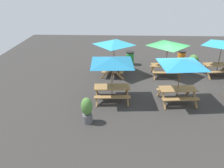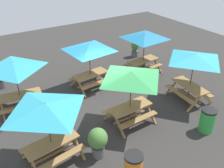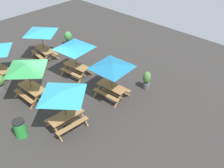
% 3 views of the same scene
% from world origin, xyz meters
% --- Properties ---
extents(ground_plane, '(25.93, 25.93, 0.00)m').
position_xyz_m(ground_plane, '(0.00, 0.00, 0.00)').
color(ground_plane, '#33302D').
rests_on(ground_plane, ground).
extents(picnic_table_0, '(2.17, 2.17, 2.34)m').
position_xyz_m(picnic_table_0, '(3.41, -1.58, 1.99)').
color(picnic_table_0, olive).
rests_on(picnic_table_0, ground).
extents(picnic_table_1, '(2.81, 2.81, 2.34)m').
position_xyz_m(picnic_table_1, '(0.11, 1.90, 1.99)').
color(picnic_table_1, olive).
rests_on(picnic_table_1, ground).
extents(picnic_table_2, '(2.82, 2.82, 2.34)m').
position_xyz_m(picnic_table_2, '(3.40, 1.81, 1.99)').
color(picnic_table_2, olive).
rests_on(picnic_table_2, ground).
extents(picnic_table_3, '(2.25, 2.25, 2.34)m').
position_xyz_m(picnic_table_3, '(-3.40, 1.78, 1.99)').
color(picnic_table_3, olive).
rests_on(picnic_table_3, ground).
extents(picnic_table_4, '(2.04, 2.04, 2.34)m').
position_xyz_m(picnic_table_4, '(0.09, -1.47, 1.99)').
color(picnic_table_4, olive).
rests_on(picnic_table_4, ground).
extents(picnic_table_5, '(2.25, 2.25, 2.34)m').
position_xyz_m(picnic_table_5, '(-3.30, -1.74, 1.99)').
color(picnic_table_5, olive).
rests_on(picnic_table_5, ground).
extents(trash_bin_green, '(0.59, 0.59, 0.98)m').
position_xyz_m(trash_bin_green, '(2.29, -3.53, 0.49)').
color(trash_bin_green, green).
rests_on(trash_bin_green, ground).
extents(trash_bin_orange, '(0.59, 0.59, 0.98)m').
position_xyz_m(trash_bin_orange, '(-1.51, -3.84, 0.49)').
color(trash_bin_orange, orange).
rests_on(trash_bin_orange, ground).
extents(potted_plant_0, '(0.50, 0.50, 1.21)m').
position_xyz_m(potted_plant_0, '(4.40, 3.86, 0.64)').
color(potted_plant_0, '#59595B').
rests_on(potted_plant_0, ground).
extents(potted_plant_1, '(0.67, 0.67, 1.15)m').
position_xyz_m(potted_plant_1, '(-1.93, -2.43, 0.67)').
color(potted_plant_1, '#59595B').
rests_on(potted_plant_1, ground).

